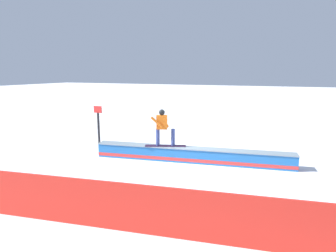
% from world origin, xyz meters
% --- Properties ---
extents(ground_plane, '(120.00, 120.00, 0.00)m').
position_xyz_m(ground_plane, '(0.00, 0.00, 0.00)').
color(ground_plane, white).
extents(grind_box, '(7.34, 1.62, 0.56)m').
position_xyz_m(grind_box, '(0.00, 0.00, 0.25)').
color(grind_box, blue).
rests_on(grind_box, ground_plane).
extents(snowboarder, '(1.55, 0.81, 1.40)m').
position_xyz_m(snowboarder, '(1.07, 0.19, 1.31)').
color(snowboarder, '#28132E').
rests_on(snowboarder, grind_box).
extents(safety_fence, '(11.14, 1.82, 1.07)m').
position_xyz_m(safety_fence, '(0.00, 5.00, 0.54)').
color(safety_fence, red).
rests_on(safety_fence, ground_plane).
extents(trail_marker, '(0.40, 0.10, 1.84)m').
position_xyz_m(trail_marker, '(4.54, -0.55, 0.99)').
color(trail_marker, '#262628').
rests_on(trail_marker, ground_plane).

